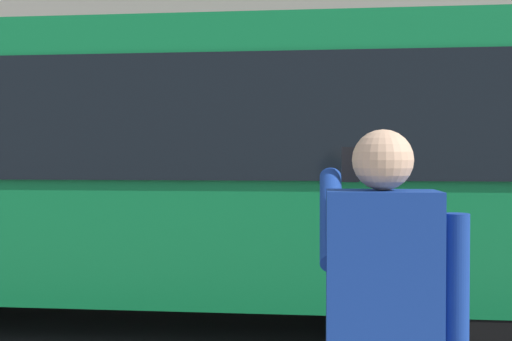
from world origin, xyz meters
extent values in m
plane|color=#232326|center=(0.00, 0.00, 0.00)|extent=(60.00, 60.00, 0.00)
cube|color=#19592D|center=(-3.50, -6.20, 3.00)|extent=(4.40, 1.10, 0.24)
cube|color=#0F7238|center=(1.48, 0.34, 1.70)|extent=(9.00, 2.50, 2.60)
cube|color=black|center=(1.48, 1.60, 2.10)|extent=(7.60, 0.06, 1.10)
cylinder|color=black|center=(-1.52, -0.76, 0.50)|extent=(1.00, 0.28, 1.00)
cylinder|color=black|center=(-1.52, 1.44, 0.50)|extent=(1.00, 0.28, 1.00)
cube|color=navy|center=(-0.45, 4.57, 1.30)|extent=(0.40, 0.24, 0.66)
sphere|color=#D8A884|center=(-0.45, 4.57, 1.74)|extent=(0.22, 0.22, 0.22)
cylinder|color=navy|center=(-0.71, 4.57, 1.26)|extent=(0.09, 0.09, 0.58)
cylinder|color=navy|center=(-0.27, 4.41, 1.52)|extent=(0.09, 0.48, 0.37)
cube|color=black|center=(-0.35, 4.27, 1.72)|extent=(0.07, 0.01, 0.14)
camera|label=1|loc=(-0.23, 6.81, 1.75)|focal=42.97mm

